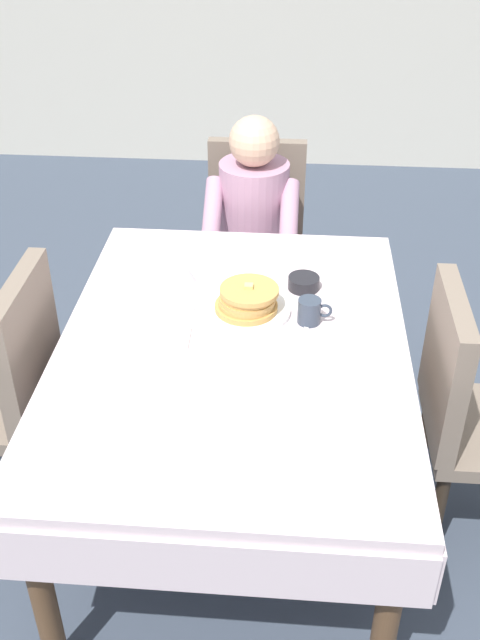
# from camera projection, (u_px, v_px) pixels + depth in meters

# --- Properties ---
(ground_plane) EXTENTS (14.00, 14.00, 0.00)m
(ground_plane) POSITION_uv_depth(u_px,v_px,m) (234.00, 504.00, 2.75)
(ground_plane) COLOR #3D4756
(dining_table_main) EXTENTS (1.12, 1.52, 0.74)m
(dining_table_main) POSITION_uv_depth(u_px,v_px,m) (233.00, 365.00, 2.39)
(dining_table_main) COLOR silver
(dining_table_main) RESTS_ON ground
(chair_diner) EXTENTS (0.44, 0.45, 0.93)m
(chair_diner) POSITION_uv_depth(u_px,v_px,m) (254.00, 232.00, 3.42)
(chair_diner) COLOR #7A6B5B
(chair_diner) RESTS_ON ground
(diner_person) EXTENTS (0.40, 0.43, 1.12)m
(diner_person) POSITION_uv_depth(u_px,v_px,m) (252.00, 220.00, 3.22)
(diner_person) COLOR #B2849E
(diner_person) RESTS_ON ground
(chair_right_side) EXTENTS (0.45, 0.44, 0.93)m
(chair_right_side) POSITION_uv_depth(u_px,v_px,m) (469.00, 406.00, 2.41)
(chair_right_side) COLOR #7A6B5B
(chair_right_side) RESTS_ON ground
(chair_left_side) EXTENTS (0.45, 0.44, 0.93)m
(chair_left_side) POSITION_uv_depth(u_px,v_px,m) (6.00, 382.00, 2.51)
(chair_left_side) COLOR #7A6B5B
(chair_left_side) RESTS_ON ground
(plate_breakfast) EXTENTS (0.28, 0.28, 0.02)m
(plate_breakfast) POSITION_uv_depth(u_px,v_px,m) (249.00, 310.00, 2.47)
(plate_breakfast) COLOR white
(plate_breakfast) RESTS_ON dining_table_main
(breakfast_stack) EXTENTS (0.21, 0.21, 0.09)m
(breakfast_stack) POSITION_uv_depth(u_px,v_px,m) (247.00, 299.00, 2.44)
(breakfast_stack) COLOR tan
(breakfast_stack) RESTS_ON plate_breakfast
(cup_coffee) EXTENTS (0.11, 0.08, 0.08)m
(cup_coffee) POSITION_uv_depth(u_px,v_px,m) (310.00, 311.00, 2.41)
(cup_coffee) COLOR #333D4C
(cup_coffee) RESTS_ON dining_table_main
(bowl_butter) EXTENTS (0.11, 0.11, 0.04)m
(bowl_butter) POSITION_uv_depth(u_px,v_px,m) (304.00, 283.00, 2.59)
(bowl_butter) COLOR black
(bowl_butter) RESTS_ON dining_table_main
(syrup_pitcher) EXTENTS (0.08, 0.08, 0.07)m
(syrup_pitcher) POSITION_uv_depth(u_px,v_px,m) (185.00, 272.00, 2.63)
(syrup_pitcher) COLOR silver
(syrup_pitcher) RESTS_ON dining_table_main
(fork_left_of_plate) EXTENTS (0.02, 0.18, 0.00)m
(fork_left_of_plate) POSITION_uv_depth(u_px,v_px,m) (191.00, 313.00, 2.47)
(fork_left_of_plate) COLOR silver
(fork_left_of_plate) RESTS_ON dining_table_main
(knife_right_of_plate) EXTENTS (0.03, 0.20, 0.00)m
(knife_right_of_plate) POSITION_uv_depth(u_px,v_px,m) (305.00, 318.00, 2.45)
(knife_right_of_plate) COLOR silver
(knife_right_of_plate) RESTS_ON dining_table_main
(spoon_near_edge) EXTENTS (0.15, 0.04, 0.00)m
(spoon_near_edge) POSITION_uv_depth(u_px,v_px,m) (257.00, 364.00, 2.24)
(spoon_near_edge) COLOR silver
(spoon_near_edge) RESTS_ON dining_table_main
(napkin_folded) EXTENTS (0.17, 0.12, 0.01)m
(napkin_folded) POSITION_uv_depth(u_px,v_px,m) (163.00, 338.00, 2.35)
(napkin_folded) COLOR white
(napkin_folded) RESTS_ON dining_table_main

